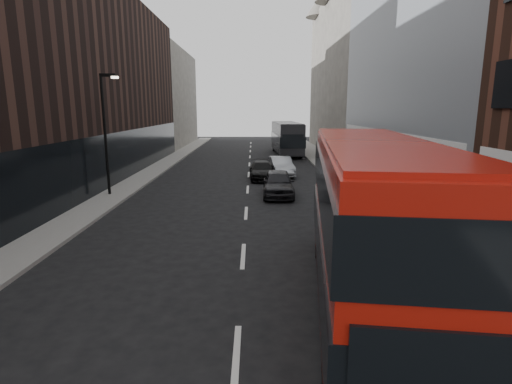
{
  "coord_description": "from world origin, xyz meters",
  "views": [
    {
      "loc": [
        0.37,
        -5.57,
        5.19
      ],
      "look_at": [
        0.46,
        7.29,
        2.5
      ],
      "focal_mm": 28.0,
      "sensor_mm": 36.0,
      "label": 1
    }
  ],
  "objects_px": {
    "red_bus": "(370,218)",
    "car_b": "(281,166)",
    "car_a": "(278,183)",
    "car_c": "(262,170)",
    "grey_bus": "(287,137)",
    "street_lamp": "(106,126)"
  },
  "relations": [
    {
      "from": "car_a",
      "to": "car_c",
      "type": "height_order",
      "value": "car_a"
    },
    {
      "from": "red_bus",
      "to": "car_a",
      "type": "xyz_separation_m",
      "value": [
        -1.46,
        13.94,
        -1.7
      ]
    },
    {
      "from": "street_lamp",
      "to": "red_bus",
      "type": "bearing_deg",
      "value": -50.07
    },
    {
      "from": "red_bus",
      "to": "street_lamp",
      "type": "bearing_deg",
      "value": 137.63
    },
    {
      "from": "red_bus",
      "to": "car_b",
      "type": "distance_m",
      "value": 21.48
    },
    {
      "from": "street_lamp",
      "to": "grey_bus",
      "type": "distance_m",
      "value": 25.74
    },
    {
      "from": "street_lamp",
      "to": "car_c",
      "type": "xyz_separation_m",
      "value": [
        9.23,
        6.0,
        -3.53
      ]
    },
    {
      "from": "grey_bus",
      "to": "car_b",
      "type": "xyz_separation_m",
      "value": [
        -1.66,
        -14.85,
        -1.22
      ]
    },
    {
      "from": "red_bus",
      "to": "grey_bus",
      "type": "relative_size",
      "value": 0.99
    },
    {
      "from": "car_b",
      "to": "car_c",
      "type": "xyz_separation_m",
      "value": [
        -1.52,
        -1.59,
        -0.09
      ]
    },
    {
      "from": "car_a",
      "to": "street_lamp",
      "type": "bearing_deg",
      "value": -177.68
    },
    {
      "from": "car_b",
      "to": "grey_bus",
      "type": "bearing_deg",
      "value": 77.08
    },
    {
      "from": "car_b",
      "to": "car_a",
      "type": "bearing_deg",
      "value": -101.62
    },
    {
      "from": "street_lamp",
      "to": "grey_bus",
      "type": "relative_size",
      "value": 0.61
    },
    {
      "from": "street_lamp",
      "to": "car_b",
      "type": "distance_m",
      "value": 13.61
    },
    {
      "from": "street_lamp",
      "to": "car_b",
      "type": "xyz_separation_m",
      "value": [
        10.76,
        7.59,
        -3.44
      ]
    },
    {
      "from": "red_bus",
      "to": "car_b",
      "type": "bearing_deg",
      "value": 99.83
    },
    {
      "from": "car_b",
      "to": "street_lamp",
      "type": "bearing_deg",
      "value": -151.33
    },
    {
      "from": "red_bus",
      "to": "car_c",
      "type": "bearing_deg",
      "value": 104.39
    },
    {
      "from": "red_bus",
      "to": "car_c",
      "type": "relative_size",
      "value": 2.51
    },
    {
      "from": "grey_bus",
      "to": "car_c",
      "type": "relative_size",
      "value": 2.54
    },
    {
      "from": "red_bus",
      "to": "car_c",
      "type": "distance_m",
      "value": 20.02
    }
  ]
}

